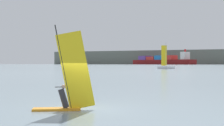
{
  "coord_description": "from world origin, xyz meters",
  "views": [
    {
      "loc": [
        7.69,
        -14.54,
        2.48
      ],
      "look_at": [
        -4.18,
        13.21,
        2.52
      ],
      "focal_mm": 48.9,
      "sensor_mm": 36.0,
      "label": 1
    }
  ],
  "objects": [
    {
      "name": "cargo_ship",
      "position": [
        -170.53,
        707.82,
        9.34
      ],
      "size": [
        169.43,
        104.29,
        34.31
      ],
      "rotation": [
        0.0,
        0.0,
        2.67
      ],
      "color": "maroon",
      "rests_on": "ground_plane"
    },
    {
      "name": "ground_plane",
      "position": [
        0.0,
        0.0,
        0.0
      ],
      "size": [
        4000.0,
        4000.0,
        0.0
      ],
      "primitive_type": "plane",
      "color": "gray"
    },
    {
      "name": "small_sailboat",
      "position": [
        -23.44,
        118.73,
        1.12
      ],
      "size": [
        7.96,
        4.47,
        11.85
      ],
      "rotation": [
        0.0,
        0.0,
        0.33
      ],
      "color": "white",
      "rests_on": "ground_plane"
    },
    {
      "name": "distant_headland",
      "position": [
        -90.7,
        1028.09,
        19.02
      ],
      "size": [
        897.12,
        506.77,
        38.05
      ],
      "primitive_type": "cube",
      "rotation": [
        0.0,
        0.0,
        0.04
      ],
      "color": "#60665B",
      "rests_on": "ground_plane"
    },
    {
      "name": "windsurfer",
      "position": [
        -0.88,
        -0.66,
        1.14
      ],
      "size": [
        3.06,
        1.91,
        4.54
      ],
      "rotation": [
        0.0,
        0.0,
        3.64
      ],
      "color": "orange",
      "rests_on": "ground_plane"
    }
  ]
}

